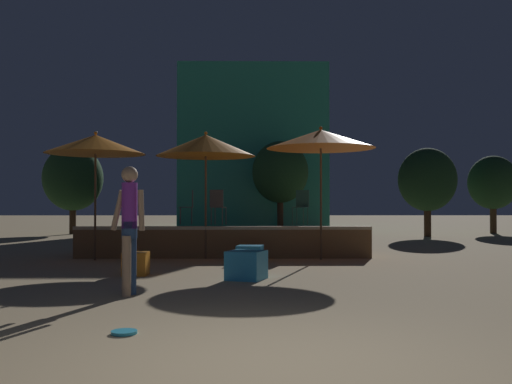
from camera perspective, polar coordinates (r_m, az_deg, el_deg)
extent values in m
plane|color=tan|center=(4.67, 0.97, -17.45)|extent=(120.00, 120.00, 0.00)
cube|color=brown|center=(14.76, -3.13, -4.93)|extent=(7.13, 2.21, 0.69)
cube|color=#CCB793|center=(13.67, -3.33, -3.62)|extent=(7.13, 0.12, 0.08)
cylinder|color=brown|center=(13.72, -15.78, -1.45)|extent=(0.05, 0.05, 2.47)
cone|color=orange|center=(13.79, -15.75, 4.61)|extent=(2.30, 2.30, 0.44)
sphere|color=orange|center=(13.82, -15.74, 5.69)|extent=(0.08, 0.08, 0.08)
cylinder|color=brown|center=(13.46, 6.51, -1.19)|extent=(0.05, 0.05, 2.61)
cone|color=orange|center=(13.55, 6.50, 5.28)|extent=(2.56, 2.56, 0.44)
sphere|color=orange|center=(13.58, 6.50, 6.37)|extent=(0.08, 0.08, 0.08)
cylinder|color=brown|center=(13.65, -5.05, -1.54)|extent=(0.05, 0.05, 2.44)
cone|color=orange|center=(13.72, -5.04, 4.66)|extent=(2.38, 2.38, 0.52)
sphere|color=orange|center=(13.76, -5.04, 5.89)|extent=(0.08, 0.08, 0.08)
cube|color=orange|center=(10.72, -11.94, -7.02)|extent=(0.45, 0.45, 0.42)
cube|color=#2D9EDB|center=(9.91, -0.97, -7.32)|extent=(0.76, 0.76, 0.50)
cube|color=#2D9EDB|center=(12.60, -0.60, -6.25)|extent=(0.63, 0.63, 0.39)
cylinder|color=tan|center=(8.31, -12.83, -7.23)|extent=(0.13, 0.13, 0.85)
cylinder|color=#2D4C7F|center=(8.47, -12.31, -7.12)|extent=(0.13, 0.13, 0.85)
cylinder|color=#2D4C7F|center=(8.35, -12.55, -3.71)|extent=(0.22, 0.22, 0.24)
cylinder|color=purple|center=(8.35, -12.54, -1.33)|extent=(0.22, 0.22, 0.65)
cylinder|color=tan|center=(8.27, -11.41, -1.80)|extent=(0.12, 0.10, 0.58)
cylinder|color=tan|center=(8.42, -13.65, -1.78)|extent=(0.23, 0.13, 0.58)
sphere|color=tan|center=(8.36, -12.53, 1.72)|extent=(0.23, 0.23, 0.23)
cylinder|color=#47474C|center=(14.86, -3.02, -2.40)|extent=(0.02, 0.02, 0.45)
cylinder|color=#47474C|center=(14.95, -4.11, -2.39)|extent=(0.02, 0.02, 0.45)
cylinder|color=#47474C|center=(14.57, -3.39, -2.43)|extent=(0.02, 0.02, 0.45)
cylinder|color=#47474C|center=(14.67, -4.50, -2.42)|extent=(0.02, 0.02, 0.45)
cylinder|color=#47474C|center=(14.76, -3.76, -1.54)|extent=(0.40, 0.40, 0.02)
cube|color=#47474C|center=(14.60, -3.97, -0.66)|extent=(0.35, 0.13, 0.45)
cylinder|color=#1E4C47|center=(14.75, 3.67, -2.41)|extent=(0.02, 0.02, 0.45)
cylinder|color=#1E4C47|center=(14.64, 4.76, -2.42)|extent=(0.02, 0.02, 0.45)
cylinder|color=#1E4C47|center=(15.03, 4.11, -2.39)|extent=(0.02, 0.02, 0.45)
cylinder|color=#1E4C47|center=(14.92, 5.18, -2.40)|extent=(0.02, 0.02, 0.45)
cylinder|color=#1E4C47|center=(14.83, 4.43, -1.53)|extent=(0.40, 0.40, 0.02)
cube|color=#1E4C47|center=(14.99, 4.67, -0.67)|extent=(0.33, 0.19, 0.45)
cylinder|color=#47474C|center=(15.35, -7.56, -2.36)|extent=(0.02, 0.02, 0.45)
cylinder|color=#47474C|center=(15.05, -7.60, -2.38)|extent=(0.02, 0.02, 0.45)
cylinder|color=#47474C|center=(15.34, -6.44, -2.36)|extent=(0.02, 0.02, 0.45)
cylinder|color=#47474C|center=(15.04, -6.46, -2.38)|extent=(0.02, 0.02, 0.45)
cylinder|color=#47474C|center=(15.19, -7.01, -1.52)|extent=(0.40, 0.40, 0.02)
cube|color=#47474C|center=(15.19, -6.37, -0.67)|extent=(0.06, 0.36, 0.45)
cylinder|color=#33B2D8|center=(6.03, -13.05, -13.50)|extent=(0.26, 0.26, 0.03)
cylinder|color=#3D2B1C|center=(25.78, 2.44, -2.31)|extent=(0.28, 0.28, 1.60)
ellipsoid|color=#1E4223|center=(25.81, 2.44, 2.01)|extent=(2.54, 2.54, 2.79)
cylinder|color=#3D2B1C|center=(23.74, 16.78, -2.79)|extent=(0.28, 0.28, 1.24)
ellipsoid|color=#19381E|center=(23.75, 16.76, 1.20)|extent=(2.30, 2.30, 2.53)
cylinder|color=#3D2B1C|center=(27.22, 22.64, -2.50)|extent=(0.28, 0.28, 1.28)
ellipsoid|color=#19381E|center=(27.23, 22.61, 0.89)|extent=(2.15, 2.15, 2.36)
cylinder|color=#3D2B1C|center=(25.81, -17.86, -2.63)|extent=(0.28, 0.28, 1.27)
ellipsoid|color=#1E4223|center=(25.83, -17.83, 1.32)|extent=(2.55, 2.55, 2.81)
cube|color=teal|center=(29.69, -0.30, 4.21)|extent=(7.36, 4.37, 8.20)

